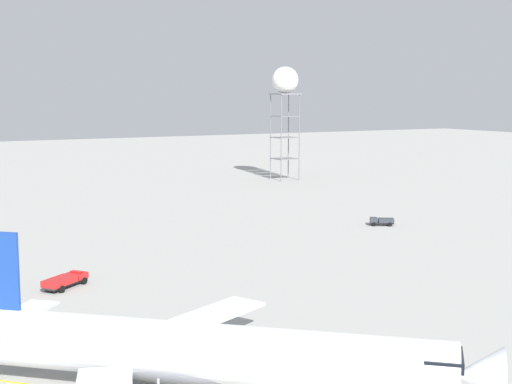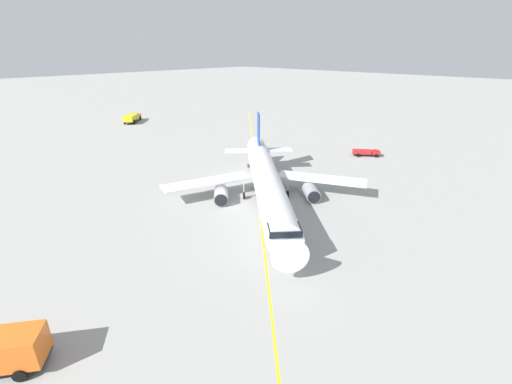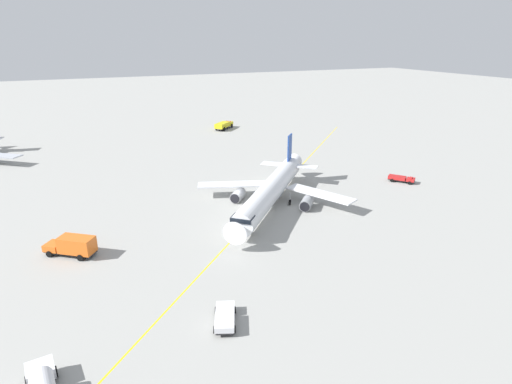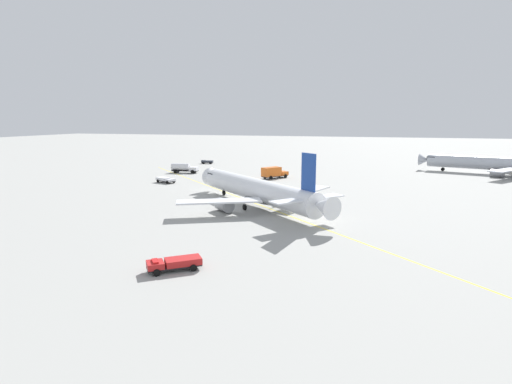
{
  "view_description": "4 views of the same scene",
  "coord_description": "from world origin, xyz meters",
  "px_view_note": "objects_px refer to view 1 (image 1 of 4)",
  "views": [
    {
      "loc": [
        39.36,
        -16.14,
        20.87
      ],
      "look_at": [
        -45.94,
        30.4,
        7.91
      ],
      "focal_mm": 51.79,
      "sensor_mm": 36.0,
      "label": 1
    },
    {
      "loc": [
        31.12,
        36.04,
        21.98
      ],
      "look_at": [
        -2.8,
        3.89,
        2.53
      ],
      "focal_mm": 24.33,
      "sensor_mm": 36.0,
      "label": 2
    },
    {
      "loc": [
        28.59,
        72.47,
        31.13
      ],
      "look_at": [
        -1.5,
        5.44,
        4.04
      ],
      "focal_mm": 29.55,
      "sensor_mm": 36.0,
      "label": 3
    },
    {
      "loc": [
        -76.22,
        -17.23,
        16.11
      ],
      "look_at": [
        -8.76,
        2.81,
        3.37
      ],
      "focal_mm": 28.47,
      "sensor_mm": 36.0,
      "label": 4
    }
  ],
  "objects_px": {
    "ops_pickup_truck": "(65,280)",
    "baggage_truck_truck_extra": "(382,221)",
    "airliner_main": "(193,355)",
    "radar_tower": "(285,84)"
  },
  "relations": [
    {
      "from": "airliner_main",
      "to": "baggage_truck_truck_extra",
      "type": "distance_m",
      "value": 71.55
    },
    {
      "from": "ops_pickup_truck",
      "to": "baggage_truck_truck_extra",
      "type": "xyz_separation_m",
      "value": [
        -14.04,
        54.11,
        -0.1
      ]
    },
    {
      "from": "ops_pickup_truck",
      "to": "airliner_main",
      "type": "bearing_deg",
      "value": -126.89
    },
    {
      "from": "airliner_main",
      "to": "ops_pickup_truck",
      "type": "height_order",
      "value": "airliner_main"
    },
    {
      "from": "ops_pickup_truck",
      "to": "radar_tower",
      "type": "bearing_deg",
      "value": 8.44
    },
    {
      "from": "ops_pickup_truck",
      "to": "baggage_truck_truck_extra",
      "type": "bearing_deg",
      "value": -23.15
    },
    {
      "from": "baggage_truck_truck_extra",
      "to": "radar_tower",
      "type": "distance_m",
      "value": 68.5
    },
    {
      "from": "airliner_main",
      "to": "radar_tower",
      "type": "distance_m",
      "value": 132.62
    },
    {
      "from": "ops_pickup_truck",
      "to": "baggage_truck_truck_extra",
      "type": "height_order",
      "value": "ops_pickup_truck"
    },
    {
      "from": "baggage_truck_truck_extra",
      "to": "radar_tower",
      "type": "xyz_separation_m",
      "value": [
        -61.9,
        18.89,
        22.44
      ]
    }
  ]
}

